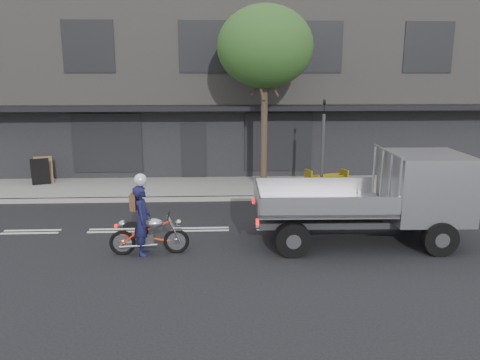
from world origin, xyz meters
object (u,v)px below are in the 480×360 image
(motorcycle, at_px, (149,234))
(sandwich_board, at_px, (40,172))
(flatbed_ute, at_px, (406,190))
(construction_barrier, at_px, (327,181))
(street_tree, at_px, (265,47))
(rider, at_px, (142,220))
(traffic_light_pole, at_px, (322,152))

(motorcycle, xyz_separation_m, sandwich_board, (-5.15, 6.92, 0.16))
(flatbed_ute, xyz_separation_m, construction_barrier, (-0.90, 4.90, -0.87))
(construction_barrier, height_order, sandwich_board, sandwich_board)
(street_tree, bearing_deg, rider, -120.64)
(sandwich_board, bearing_deg, motorcycle, -71.55)
(street_tree, xyz_separation_m, sandwich_board, (-8.55, 0.92, -4.60))
(rider, height_order, flatbed_ute, flatbed_ute)
(street_tree, height_order, construction_barrier, street_tree)
(construction_barrier, bearing_deg, motorcycle, -136.23)
(rider, distance_m, flatbed_ute, 6.80)
(flatbed_ute, bearing_deg, street_tree, 121.83)
(street_tree, xyz_separation_m, flatbed_ute, (3.21, -5.43, -3.86))
(construction_barrier, xyz_separation_m, sandwich_board, (-10.85, 1.45, 0.13))
(flatbed_ute, relative_size, sandwich_board, 5.09)
(motorcycle, relative_size, sandwich_board, 1.85)
(traffic_light_pole, height_order, motorcycle, traffic_light_pole)
(motorcycle, bearing_deg, flatbed_ute, 2.28)
(traffic_light_pole, distance_m, flatbed_ute, 4.74)
(motorcycle, xyz_separation_m, construction_barrier, (5.70, 5.46, 0.03))
(rider, xyz_separation_m, construction_barrier, (5.85, 5.46, -0.32))
(street_tree, bearing_deg, construction_barrier, -12.98)
(traffic_light_pole, bearing_deg, motorcycle, -136.39)
(traffic_light_pole, bearing_deg, construction_barrier, 46.56)
(rider, relative_size, flatbed_ute, 0.32)
(traffic_light_pole, height_order, sandwich_board, traffic_light_pole)
(traffic_light_pole, bearing_deg, flatbed_ute, -75.25)
(sandwich_board, bearing_deg, flatbed_ute, -46.62)
(traffic_light_pole, bearing_deg, rider, -137.18)
(street_tree, height_order, motorcycle, street_tree)
(street_tree, distance_m, traffic_light_pole, 4.23)
(street_tree, relative_size, sandwich_board, 6.34)
(street_tree, relative_size, traffic_light_pole, 1.93)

